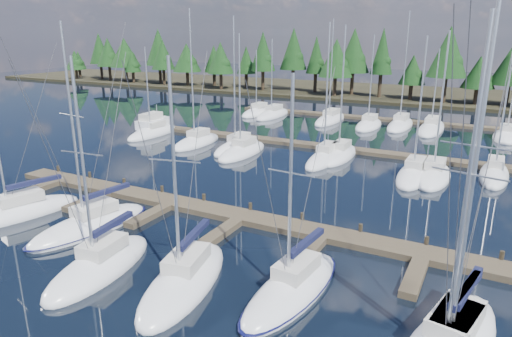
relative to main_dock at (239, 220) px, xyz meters
The scene contains 12 objects.
ground 12.65m from the main_dock, 90.00° to the left, with size 260.00×260.00×0.00m, color black.
far_shore 72.64m from the main_dock, 90.00° to the left, with size 220.00×30.00×0.60m, color black.
main_dock is the anchor object (origin of this frame).
back_docks 32.23m from the main_dock, 90.00° to the left, with size 50.00×21.80×0.40m.
front_sailboat_0 15.88m from the main_dock, 155.79° to the right, with size 5.01×9.49×12.67m.
front_sailboat_1 9.89m from the main_dock, 145.88° to the right, with size 4.26×9.41×14.03m.
front_sailboat_2 9.91m from the main_dock, 110.29° to the right, with size 3.83×8.29×12.35m.
front_sailboat_3 8.50m from the main_dock, 79.41° to the right, with size 4.71×9.10×12.43m.
front_sailboat_4 9.36m from the main_dock, 43.40° to the right, with size 3.50×8.93×11.73m.
back_sailboat_rows 27.85m from the main_dock, 90.52° to the left, with size 45.64×32.70×16.36m.
motor_yacht_left 31.74m from the main_dock, 140.47° to the left, with size 3.43×8.87×4.35m.
tree_line 63.22m from the main_dock, 89.28° to the left, with size 184.60×11.35×13.09m.
Camera 1 is at (14.62, -7.72, 12.59)m, focal length 32.00 mm.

